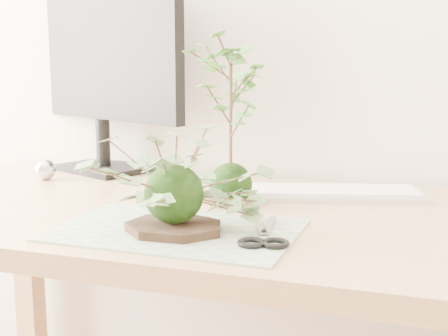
{
  "coord_description": "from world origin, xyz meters",
  "views": [
    {
      "loc": [
        0.35,
        0.1,
        1.04
      ],
      "look_at": [
        0.0,
        1.14,
        0.84
      ],
      "focal_mm": 50.0,
      "sensor_mm": 36.0,
      "label": 1
    }
  ],
  "objects": [
    {
      "name": "stone_dish",
      "position": [
        -0.05,
        1.04,
        0.75
      ],
      "size": [
        0.18,
        0.18,
        0.01
      ],
      "primitive_type": "cylinder",
      "rotation": [
        0.0,
        0.0,
        0.05
      ],
      "color": "black",
      "rests_on": "cutting_mat"
    },
    {
      "name": "ivy_kokedama",
      "position": [
        -0.05,
        1.04,
        0.86
      ],
      "size": [
        0.33,
        0.33,
        0.2
      ],
      "rotation": [
        0.0,
        0.0,
        0.18
      ],
      "color": "black",
      "rests_on": "stone_dish"
    },
    {
      "name": "cutting_mat",
      "position": [
        -0.06,
        1.06,
        0.74
      ],
      "size": [
        0.42,
        0.28,
        0.0
      ],
      "primitive_type": "cube",
      "rotation": [
        0.0,
        0.0,
        -0.01
      ],
      "color": "gray",
      "rests_on": "desk"
    },
    {
      "name": "monitor",
      "position": [
        -0.46,
        1.53,
        1.02
      ],
      "size": [
        0.52,
        0.25,
        0.49
      ],
      "rotation": [
        0.0,
        0.0,
        -0.4
      ],
      "color": "black",
      "rests_on": "desk"
    },
    {
      "name": "foil_ball",
      "position": [
        -0.54,
        1.37,
        0.77
      ],
      "size": [
        0.05,
        0.05,
        0.05
      ],
      "primitive_type": "sphere",
      "color": "silver",
      "rests_on": "desk"
    },
    {
      "name": "maple_kokedama",
      "position": [
        -0.03,
        1.26,
        1.0
      ],
      "size": [
        0.2,
        0.2,
        0.36
      ],
      "rotation": [
        0.0,
        0.0,
        -0.04
      ],
      "color": "black",
      "rests_on": "desk"
    },
    {
      "name": "keyboard",
      "position": [
        0.12,
        1.4,
        0.75
      ],
      "size": [
        0.48,
        0.26,
        0.02
      ],
      "rotation": [
        0.0,
        0.0,
        0.28
      ],
      "color": "silver",
      "rests_on": "desk"
    },
    {
      "name": "desk",
      "position": [
        0.03,
        1.23,
        0.65
      ],
      "size": [
        1.6,
        0.7,
        0.74
      ],
      "color": "tan",
      "rests_on": "ground_plane"
    },
    {
      "name": "scissors",
      "position": [
        0.1,
        1.04,
        0.75
      ],
      "size": [
        0.09,
        0.19,
        0.01
      ],
      "rotation": [
        0.0,
        0.0,
        0.25
      ],
      "color": "gray",
      "rests_on": "cutting_mat"
    }
  ]
}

